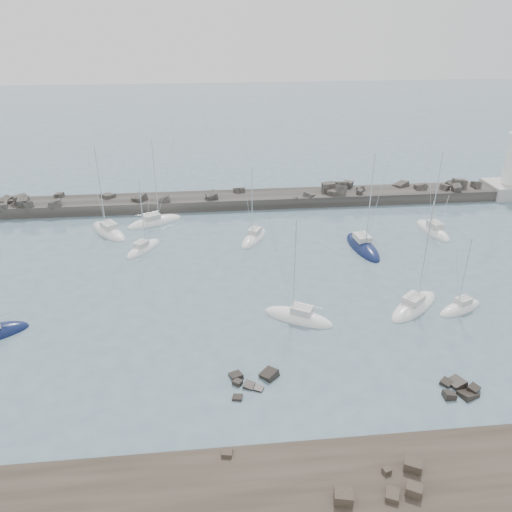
{
  "coord_description": "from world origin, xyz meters",
  "views": [
    {
      "loc": [
        -7.65,
        -44.06,
        30.76
      ],
      "look_at": [
        -1.82,
        12.0,
        2.77
      ],
      "focal_mm": 35.0,
      "sensor_mm": 36.0,
      "label": 1
    }
  ],
  "objects_px": {
    "sailboat_5": "(298,318)",
    "sailboat_3": "(143,249)",
    "sailboat_1": "(109,232)",
    "sailboat_9": "(460,309)",
    "sailboat_8": "(363,247)",
    "sailboat_6": "(254,238)",
    "sailboat_7": "(414,307)",
    "lighthouse": "(508,179)",
    "sailboat_4": "(155,222)",
    "sailboat_10": "(432,231)"
  },
  "relations": [
    {
      "from": "sailboat_3",
      "to": "sailboat_9",
      "type": "height_order",
      "value": "sailboat_3"
    },
    {
      "from": "sailboat_5",
      "to": "sailboat_4",
      "type": "bearing_deg",
      "value": 121.31
    },
    {
      "from": "lighthouse",
      "to": "sailboat_4",
      "type": "bearing_deg",
      "value": -173.69
    },
    {
      "from": "sailboat_6",
      "to": "sailboat_1",
      "type": "bearing_deg",
      "value": 167.82
    },
    {
      "from": "sailboat_4",
      "to": "sailboat_8",
      "type": "height_order",
      "value": "sailboat_8"
    },
    {
      "from": "sailboat_4",
      "to": "sailboat_9",
      "type": "height_order",
      "value": "sailboat_4"
    },
    {
      "from": "sailboat_9",
      "to": "sailboat_5",
      "type": "bearing_deg",
      "value": 179.91
    },
    {
      "from": "sailboat_6",
      "to": "sailboat_9",
      "type": "distance_m",
      "value": 30.54
    },
    {
      "from": "sailboat_1",
      "to": "sailboat_9",
      "type": "height_order",
      "value": "sailboat_1"
    },
    {
      "from": "sailboat_8",
      "to": "sailboat_6",
      "type": "bearing_deg",
      "value": 162.68
    },
    {
      "from": "sailboat_8",
      "to": "sailboat_9",
      "type": "height_order",
      "value": "sailboat_8"
    },
    {
      "from": "lighthouse",
      "to": "sailboat_3",
      "type": "bearing_deg",
      "value": -165.29
    },
    {
      "from": "sailboat_3",
      "to": "sailboat_7",
      "type": "height_order",
      "value": "sailboat_7"
    },
    {
      "from": "sailboat_4",
      "to": "sailboat_10",
      "type": "height_order",
      "value": "sailboat_4"
    },
    {
      "from": "sailboat_8",
      "to": "sailboat_10",
      "type": "xyz_separation_m",
      "value": [
        12.42,
        4.62,
        -0.0
      ]
    },
    {
      "from": "sailboat_10",
      "to": "sailboat_6",
      "type": "bearing_deg",
      "value": 179.75
    },
    {
      "from": "sailboat_7",
      "to": "sailboat_5",
      "type": "bearing_deg",
      "value": -176.3
    },
    {
      "from": "sailboat_5",
      "to": "sailboat_7",
      "type": "height_order",
      "value": "sailboat_7"
    },
    {
      "from": "sailboat_1",
      "to": "sailboat_3",
      "type": "height_order",
      "value": "sailboat_1"
    },
    {
      "from": "sailboat_5",
      "to": "sailboat_9",
      "type": "distance_m",
      "value": 18.7
    },
    {
      "from": "sailboat_5",
      "to": "sailboat_3",
      "type": "bearing_deg",
      "value": 133.65
    },
    {
      "from": "sailboat_3",
      "to": "sailboat_6",
      "type": "bearing_deg",
      "value": 7.08
    },
    {
      "from": "sailboat_7",
      "to": "sailboat_8",
      "type": "xyz_separation_m",
      "value": [
        -1.17,
        16.08,
        0.01
      ]
    },
    {
      "from": "lighthouse",
      "to": "sailboat_1",
      "type": "relative_size",
      "value": 1.01
    },
    {
      "from": "lighthouse",
      "to": "sailboat_8",
      "type": "relative_size",
      "value": 0.96
    },
    {
      "from": "sailboat_9",
      "to": "sailboat_10",
      "type": "distance_m",
      "value": 22.46
    },
    {
      "from": "sailboat_3",
      "to": "sailboat_4",
      "type": "relative_size",
      "value": 0.77
    },
    {
      "from": "lighthouse",
      "to": "sailboat_6",
      "type": "distance_m",
      "value": 50.3
    },
    {
      "from": "sailboat_9",
      "to": "sailboat_4",
      "type": "bearing_deg",
      "value": 141.12
    },
    {
      "from": "sailboat_5",
      "to": "sailboat_8",
      "type": "relative_size",
      "value": 0.84
    },
    {
      "from": "sailboat_7",
      "to": "sailboat_1",
      "type": "bearing_deg",
      "value": 146.28
    },
    {
      "from": "sailboat_7",
      "to": "sailboat_4",
      "type": "bearing_deg",
      "value": 137.75
    },
    {
      "from": "sailboat_4",
      "to": "sailboat_7",
      "type": "distance_m",
      "value": 42.6
    },
    {
      "from": "sailboat_4",
      "to": "lighthouse",
      "type": "bearing_deg",
      "value": 6.31
    },
    {
      "from": "sailboat_1",
      "to": "sailboat_10",
      "type": "bearing_deg",
      "value": -5.59
    },
    {
      "from": "sailboat_4",
      "to": "sailboat_6",
      "type": "xyz_separation_m",
      "value": [
        15.18,
        -7.83,
        0.01
      ]
    },
    {
      "from": "sailboat_7",
      "to": "sailboat_8",
      "type": "relative_size",
      "value": 0.91
    },
    {
      "from": "sailboat_7",
      "to": "sailboat_10",
      "type": "relative_size",
      "value": 1.04
    },
    {
      "from": "lighthouse",
      "to": "sailboat_8",
      "type": "bearing_deg",
      "value": -149.2
    },
    {
      "from": "sailboat_10",
      "to": "sailboat_3",
      "type": "bearing_deg",
      "value": -177.54
    },
    {
      "from": "sailboat_4",
      "to": "sailboat_7",
      "type": "xyz_separation_m",
      "value": [
        31.53,
        -28.64,
        0.01
      ]
    },
    {
      "from": "sailboat_6",
      "to": "sailboat_3",
      "type": "bearing_deg",
      "value": -172.92
    },
    {
      "from": "lighthouse",
      "to": "sailboat_4",
      "type": "height_order",
      "value": "lighthouse"
    },
    {
      "from": "sailboat_8",
      "to": "sailboat_3",
      "type": "bearing_deg",
      "value": 174.97
    },
    {
      "from": "sailboat_1",
      "to": "sailboat_10",
      "type": "xyz_separation_m",
      "value": [
        49.52,
        -4.85,
        0.01
      ]
    },
    {
      "from": "sailboat_4",
      "to": "sailboat_10",
      "type": "bearing_deg",
      "value": -10.52
    },
    {
      "from": "sailboat_1",
      "to": "sailboat_3",
      "type": "relative_size",
      "value": 1.31
    },
    {
      "from": "sailboat_9",
      "to": "sailboat_7",
      "type": "bearing_deg",
      "value": 169.97
    },
    {
      "from": "sailboat_1",
      "to": "sailboat_3",
      "type": "distance_m",
      "value": 8.94
    },
    {
      "from": "sailboat_3",
      "to": "sailboat_5",
      "type": "height_order",
      "value": "sailboat_5"
    }
  ]
}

